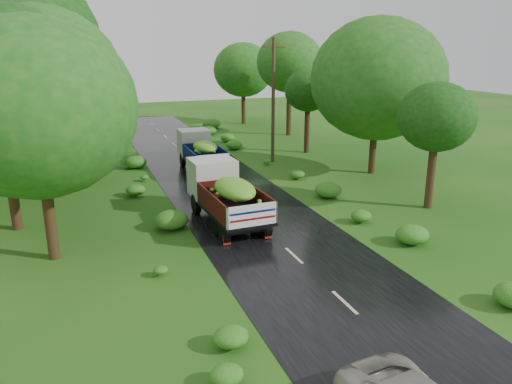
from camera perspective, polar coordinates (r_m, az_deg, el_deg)
ground at (r=16.96m, az=10.09°, el=-12.36°), size 120.00×120.00×0.00m
road at (r=20.96m, az=3.22°, el=-6.23°), size 6.50×80.00×0.02m
road_lines at (r=21.80m, az=2.17°, el=-5.24°), size 0.12×69.60×0.00m
truck_near at (r=23.39m, az=-3.57°, el=0.08°), size 2.47×6.35×2.63m
truck_far at (r=33.17m, az=-6.37°, el=4.81°), size 2.11×5.84×2.45m
utility_pole at (r=35.02m, az=1.97°, el=10.49°), size 1.49×0.26×8.52m
trees_left at (r=35.04m, az=-24.76°, el=13.18°), size 7.28×33.77×10.21m
trees_right at (r=39.34m, az=6.60°, el=12.93°), size 5.18×32.80×8.06m
shrubs at (r=28.86m, az=-3.88°, el=0.95°), size 11.90×44.00×0.70m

